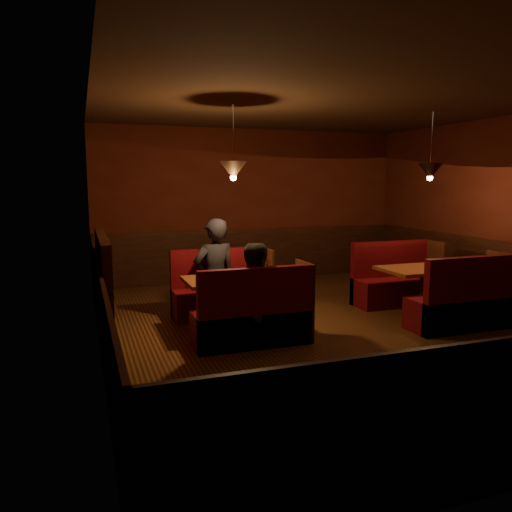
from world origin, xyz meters
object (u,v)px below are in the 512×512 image
object	(u,v)px
main_bench_far	(222,294)
second_bench_near	(463,306)
main_bench_near	(254,320)
second_table	(425,280)
main_table	(235,290)
second_bench_far	(395,284)
diner_a	(215,256)
diner_b	(259,280)

from	to	relation	value
main_bench_far	second_bench_near	bearing A→B (deg)	-32.11
main_bench_near	second_table	size ratio (longest dim) A/B	1.12
main_table	main_bench_far	size ratio (longest dim) A/B	0.91
main_bench_near	second_bench_far	distance (m)	3.01
main_table	main_bench_near	size ratio (longest dim) A/B	0.91
second_bench_far	second_table	bearing A→B (deg)	-92.20
second_table	diner_a	world-z (taller)	diner_a
diner_a	diner_b	bearing A→B (deg)	87.46
main_bench_near	second_bench_far	xyz separation A→B (m)	(2.76, 1.19, 0.01)
main_table	second_bench_far	world-z (taller)	second_bench_far
main_bench_near	diner_b	world-z (taller)	diner_b
second_bench_far	diner_b	bearing A→B (deg)	-156.92
main_bench_far	diner_a	distance (m)	0.58
diner_a	second_bench_near	bearing A→B (deg)	139.36
second_table	second_bench_near	world-z (taller)	second_bench_near
main_bench_far	main_bench_near	xyz separation A→B (m)	(0.00, -1.44, 0.00)
second_table	second_bench_near	distance (m)	0.77
main_bench_near	main_bench_far	bearing A→B (deg)	90.00
diner_a	diner_b	distance (m)	1.38
second_bench_far	second_bench_near	bearing A→B (deg)	-90.00
second_bench_far	diner_a	xyz separation A→B (m)	(-2.86, 0.22, 0.56)
main_bench_near	second_bench_far	bearing A→B (deg)	23.35
main_table	diner_b	distance (m)	0.73
main_table	second_bench_near	bearing A→B (deg)	-20.07
second_bench_near	main_bench_far	bearing A→B (deg)	147.89
main_table	main_bench_far	distance (m)	0.75
main_table	diner_a	size ratio (longest dim) A/B	0.72
main_bench_near	second_bench_near	size ratio (longest dim) A/B	1.02
main_table	second_table	bearing A→B (deg)	-5.66
main_bench_far	diner_a	world-z (taller)	diner_a
second_bench_far	diner_b	xyz separation A→B (m)	(-2.69, -1.14, 0.46)
main_table	second_bench_far	bearing A→B (deg)	9.61
second_table	diner_a	bearing A→B (deg)	161.35
second_bench_far	main_table	bearing A→B (deg)	-170.39
main_bench_near	diner_a	size ratio (longest dim) A/B	0.80
main_bench_near	second_bench_near	bearing A→B (deg)	-6.04
main_table	diner_b	size ratio (longest dim) A/B	0.82
second_table	second_bench_far	bearing A→B (deg)	87.80
main_table	second_bench_far	distance (m)	2.82
main_table	second_bench_near	world-z (taller)	second_bench_near
main_table	second_bench_near	size ratio (longest dim) A/B	0.92
main_table	main_bench_near	world-z (taller)	main_bench_near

